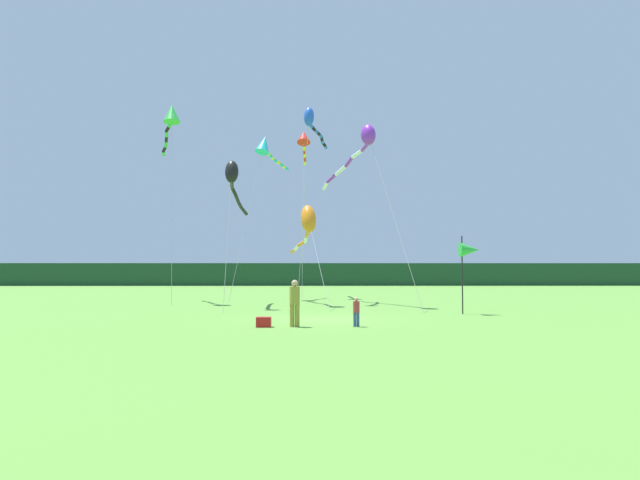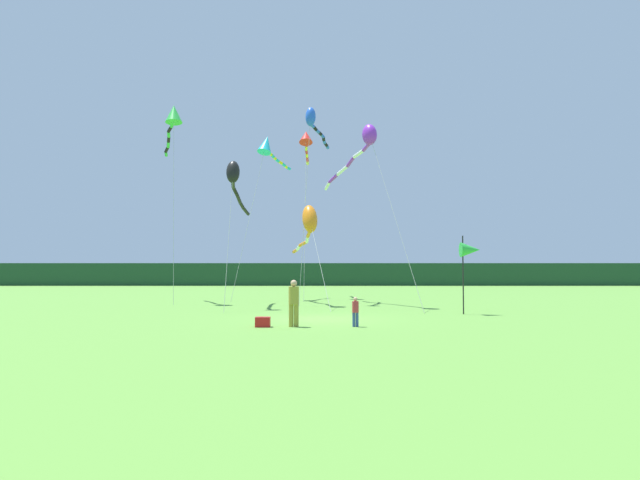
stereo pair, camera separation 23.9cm
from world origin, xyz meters
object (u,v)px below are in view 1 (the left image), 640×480
kite_cyan (265,146)px  kite_orange (307,222)px  cooler_box (264,322)px  kite_red (304,140)px  kite_purple (362,143)px  kite_green (171,117)px  kite_black (233,179)px  banner_flag_pole (469,251)px  person_child (356,310)px  person_adult (295,301)px  kite_blue (311,122)px

kite_cyan → kite_orange: 9.34m
kite_cyan → kite_orange: kite_cyan is taller
cooler_box → kite_orange: bearing=82.9°
cooler_box → kite_orange: size_ratio=0.06×
kite_cyan → kite_red: kite_red is taller
kite_red → kite_orange: bearing=-87.5°
kite_purple → kite_red: size_ratio=0.89×
kite_green → kite_black: (4.46, -3.92, -4.48)m
kite_green → kite_red: kite_green is taller
banner_flag_pole → kite_black: bearing=159.0°
person_child → kite_green: kite_green is taller
kite_orange → kite_purple: (3.16, -0.21, 4.56)m
person_adult → banner_flag_pole: size_ratio=0.47×
kite_green → kite_cyan: 6.95m
cooler_box → person_child: bearing=1.5°
banner_flag_pole → kite_purple: bearing=127.8°
cooler_box → kite_cyan: 21.06m
kite_cyan → kite_black: bearing=-97.0°
person_adult → kite_black: (-3.73, 10.04, 6.04)m
kite_purple → kite_cyan: bearing=132.3°
person_child → kite_cyan: size_ratio=0.09×
person_adult → kite_cyan: (-2.73, 18.16, 9.65)m
cooler_box → kite_purple: kite_purple is taller
person_adult → kite_red: kite_red is taller
person_adult → kite_black: size_ratio=0.21×
person_adult → cooler_box: bearing=-176.5°
kite_black → kite_blue: (4.26, 3.49, 4.11)m
kite_green → kite_purple: bearing=-12.7°
kite_cyan → kite_blue: 5.69m
cooler_box → kite_cyan: bearing=95.0°
person_child → kite_blue: (-1.73, 13.50, 10.51)m
banner_flag_pole → kite_black: 13.16m
kite_orange → kite_blue: kite_blue is taller
person_adult → kite_purple: size_ratio=0.16×
kite_cyan → kite_orange: bearing=-65.2°
person_adult → banner_flag_pole: 9.91m
kite_cyan → kite_red: (2.68, 1.82, 0.86)m
person_adult → kite_cyan: 20.75m
kite_blue → kite_red: 6.49m
kite_blue → banner_flag_pole: bearing=-47.0°
kite_green → kite_red: (8.14, 6.02, -0.02)m
person_child → kite_purple: bearing=83.9°
person_child → kite_purple: kite_purple is taller
person_adult → kite_green: kite_green is taller
banner_flag_pole → kite_green: 20.11m
person_child → kite_red: size_ratio=0.09×
person_child → kite_purple: 14.33m
person_adult → banner_flag_pole: bearing=34.9°
cooler_box → kite_red: kite_red is taller
person_child → kite_purple: size_ratio=0.10×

